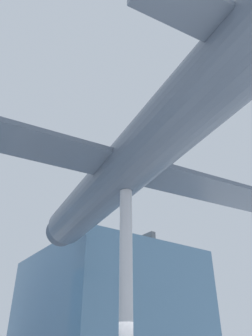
{
  "coord_description": "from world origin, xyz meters",
  "views": [
    {
      "loc": [
        -6.16,
        -8.78,
        1.62
      ],
      "look_at": [
        0.0,
        0.0,
        7.8
      ],
      "focal_mm": 35.0,
      "sensor_mm": 36.0,
      "label": 1
    }
  ],
  "objects": [
    {
      "name": "suspended_airplane",
      "position": [
        0.03,
        0.21,
        7.81
      ],
      "size": [
        18.67,
        15.89,
        3.4
      ],
      "rotation": [
        0.0,
        0.0,
        -0.14
      ],
      "color": "#4C5666",
      "rests_on": "support_pylon_central"
    },
    {
      "name": "support_pylon_central",
      "position": [
        0.0,
        0.0,
        3.41
      ],
      "size": [
        0.43,
        0.43,
        6.81
      ],
      "color": "#B7B7BC",
      "rests_on": "ground_plane"
    },
    {
      "name": "glass_pavilion_right",
      "position": [
        8.06,
        13.95,
        4.3
      ],
      "size": [
        10.82,
        12.32,
        9.18
      ],
      "color": "slate",
      "rests_on": "ground_plane"
    }
  ]
}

